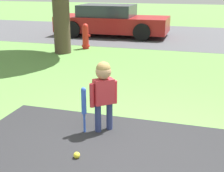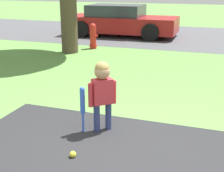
{
  "view_description": "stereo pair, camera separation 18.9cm",
  "coord_description": "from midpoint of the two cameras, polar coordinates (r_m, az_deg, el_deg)",
  "views": [
    {
      "loc": [
        0.66,
        -3.3,
        1.97
      ],
      "look_at": [
        -0.59,
        0.89,
        0.53
      ],
      "focal_mm": 50.0,
      "sensor_mm": 36.0,
      "label": 1
    },
    {
      "loc": [
        0.84,
        -3.24,
        1.97
      ],
      "look_at": [
        -0.59,
        0.89,
        0.53
      ],
      "focal_mm": 50.0,
      "sensor_mm": 36.0,
      "label": 2
    }
  ],
  "objects": [
    {
      "name": "child",
      "position": [
        4.2,
        -0.5,
        -0.14
      ],
      "size": [
        0.32,
        0.29,
        0.99
      ],
      "rotation": [
        0.0,
        0.0,
        0.73
      ],
      "color": "navy",
      "rests_on": "ground"
    },
    {
      "name": "ground_plane",
      "position": [
        3.89,
        5.5,
        -12.3
      ],
      "size": [
        60.0,
        60.0,
        0.0
      ],
      "primitive_type": "plane",
      "color": "#5B8C42"
    },
    {
      "name": "baseball_bat",
      "position": [
        4.24,
        -4.13,
        -3.15
      ],
      "size": [
        0.07,
        0.07,
        0.66
      ],
      "color": "blue",
      "rests_on": "ground"
    },
    {
      "name": "sports_ball",
      "position": [
        3.81,
        -5.73,
        -12.34
      ],
      "size": [
        0.08,
        0.08,
        0.08
      ],
      "color": "yellow",
      "rests_on": "ground"
    },
    {
      "name": "parked_car",
      "position": [
        12.49,
        1.94,
        11.79
      ],
      "size": [
        4.35,
        1.98,
        1.19
      ],
      "rotation": [
        0.0,
        0.0,
        0.01
      ],
      "color": "maroon",
      "rests_on": "ground"
    },
    {
      "name": "street_strip",
      "position": [
        12.72,
        15.69,
        8.65
      ],
      "size": [
        40.0,
        6.0,
        0.01
      ],
      "color": "#4C4C51",
      "rests_on": "ground"
    },
    {
      "name": "fire_hydrant",
      "position": [
        9.98,
        -2.94,
        9.07
      ],
      "size": [
        0.27,
        0.25,
        0.79
      ],
      "color": "red",
      "rests_on": "ground"
    }
  ]
}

